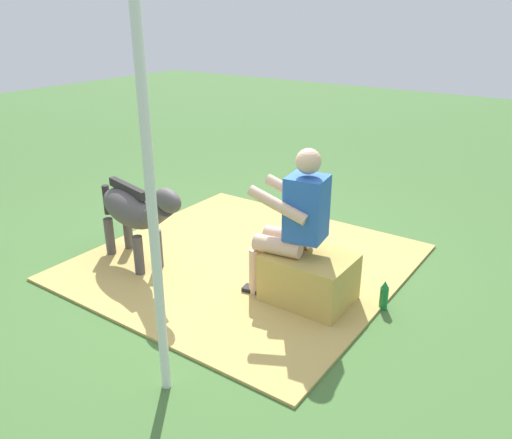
{
  "coord_description": "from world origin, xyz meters",
  "views": [
    {
      "loc": [
        -2.66,
        3.4,
        2.29
      ],
      "look_at": [
        -0.25,
        -0.06,
        0.55
      ],
      "focal_mm": 36.09,
      "sensor_mm": 36.0,
      "label": 1
    }
  ],
  "objects_px": {
    "pony_standing": "(134,211)",
    "soda_bottle": "(384,295)",
    "person_seated": "(293,219)",
    "hay_bale": "(309,279)",
    "tent_pole_left": "(152,206)"
  },
  "relations": [
    {
      "from": "pony_standing",
      "to": "soda_bottle",
      "type": "xyz_separation_m",
      "value": [
        -2.21,
        -0.6,
        -0.44
      ]
    },
    {
      "from": "person_seated",
      "to": "pony_standing",
      "type": "relative_size",
      "value": 0.99
    },
    {
      "from": "hay_bale",
      "to": "pony_standing",
      "type": "distance_m",
      "value": 1.73
    },
    {
      "from": "pony_standing",
      "to": "hay_bale",
      "type": "bearing_deg",
      "value": -168.11
    },
    {
      "from": "hay_bale",
      "to": "soda_bottle",
      "type": "relative_size",
      "value": 2.71
    },
    {
      "from": "soda_bottle",
      "to": "tent_pole_left",
      "type": "relative_size",
      "value": 0.1
    },
    {
      "from": "pony_standing",
      "to": "tent_pole_left",
      "type": "xyz_separation_m",
      "value": [
        -1.42,
        1.1,
        0.7
      ]
    },
    {
      "from": "tent_pole_left",
      "to": "soda_bottle",
      "type": "bearing_deg",
      "value": -115.16
    },
    {
      "from": "person_seated",
      "to": "tent_pole_left",
      "type": "distance_m",
      "value": 1.53
    },
    {
      "from": "tent_pole_left",
      "to": "person_seated",
      "type": "bearing_deg",
      "value": -93.21
    },
    {
      "from": "hay_bale",
      "to": "pony_standing",
      "type": "xyz_separation_m",
      "value": [
        1.66,
        0.35,
        0.34
      ]
    },
    {
      "from": "soda_bottle",
      "to": "tent_pole_left",
      "type": "distance_m",
      "value": 2.2
    },
    {
      "from": "tent_pole_left",
      "to": "hay_bale",
      "type": "bearing_deg",
      "value": -99.43
    },
    {
      "from": "person_seated",
      "to": "pony_standing",
      "type": "xyz_separation_m",
      "value": [
        1.5,
        0.33,
        -0.16
      ]
    },
    {
      "from": "hay_bale",
      "to": "tent_pole_left",
      "type": "relative_size",
      "value": 0.27
    }
  ]
}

